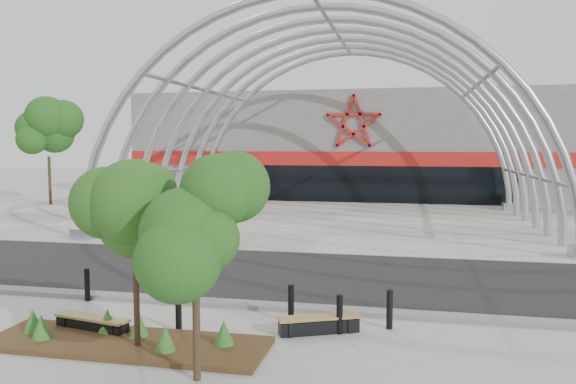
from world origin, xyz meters
name	(u,v)px	position (x,y,z in m)	size (l,w,h in m)	color
ground	(256,305)	(0.00, 0.00, 0.00)	(140.00, 140.00, 0.00)	#979691
road	(285,274)	(0.00, 3.50, 0.01)	(140.00, 7.00, 0.02)	black
forecourt	(334,222)	(0.00, 15.50, 0.02)	(60.00, 17.00, 0.04)	#9E988F
kerb	(253,305)	(0.00, -0.25, 0.06)	(60.00, 0.50, 0.12)	slate
arena_building	(362,146)	(0.00, 33.45, 3.99)	(34.00, 15.24, 8.00)	slate
vault_canopy	(334,222)	(0.00, 15.50, 0.02)	(20.80, 15.80, 20.36)	#A0A6AA
planting_bed	(124,338)	(-1.89, -3.42, 0.15)	(5.88, 1.83, 0.62)	#352915
street_tree_0	(134,216)	(-1.48, -3.60, 2.74)	(1.67, 1.67, 3.81)	black
street_tree_1	(195,220)	(0.22, -4.70, 2.85)	(1.68, 1.68, 3.97)	black
bench_0	(92,325)	(-2.94, -2.88, 0.19)	(1.86, 0.75, 0.38)	black
bench_1	(319,325)	(1.95, -1.81, 0.19)	(1.83, 1.12, 0.38)	black
bollard_0	(87,285)	(-4.48, -0.58, 0.44)	(0.14, 0.14, 0.87)	black
bollard_1	(179,312)	(-1.12, -2.37, 0.44)	(0.14, 0.14, 0.88)	black
bollard_2	(291,304)	(1.19, -1.22, 0.45)	(0.14, 0.14, 0.90)	black
bollard_3	(340,314)	(2.40, -1.77, 0.44)	(0.14, 0.14, 0.88)	black
bollard_4	(390,309)	(3.46, -1.20, 0.45)	(0.14, 0.14, 0.89)	black
bg_tree_0	(48,137)	(-20.00, 20.00, 4.64)	(3.00, 3.00, 6.45)	black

